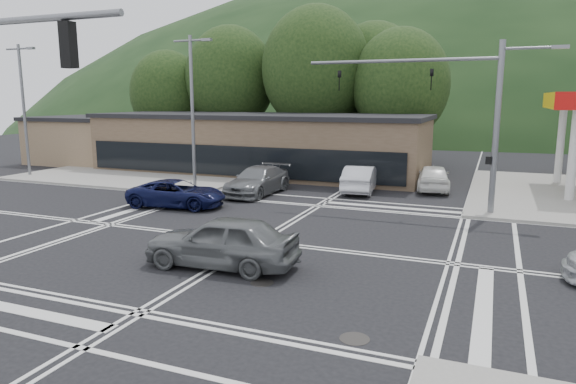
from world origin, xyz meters
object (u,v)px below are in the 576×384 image
at_px(car_queue_a, 361,179).
at_px(car_northbound, 258,181).
at_px(car_queue_b, 433,177).
at_px(car_blue_west, 177,193).
at_px(car_grey_center, 222,241).

height_order(car_queue_a, car_northbound, same).
bearing_deg(car_queue_a, car_queue_b, -157.73).
height_order(car_blue_west, car_northbound, car_northbound).
relative_size(car_blue_west, car_grey_center, 0.98).
xyz_separation_m(car_blue_west, car_queue_b, (11.48, 9.71, 0.10)).
relative_size(car_grey_center, car_queue_b, 1.09).
xyz_separation_m(car_queue_b, car_northbound, (-9.19, -5.00, -0.00)).
height_order(car_blue_west, car_queue_a, car_queue_a).
bearing_deg(car_blue_west, car_grey_center, -145.97).
bearing_deg(car_queue_a, car_northbound, 22.77).
xyz_separation_m(car_blue_west, car_queue_a, (7.58, 7.61, 0.10)).
height_order(car_queue_a, car_queue_b, car_queue_b).
relative_size(car_blue_west, car_queue_b, 1.07).
distance_m(car_queue_a, car_northbound, 6.04).
distance_m(car_grey_center, car_queue_b, 17.75).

